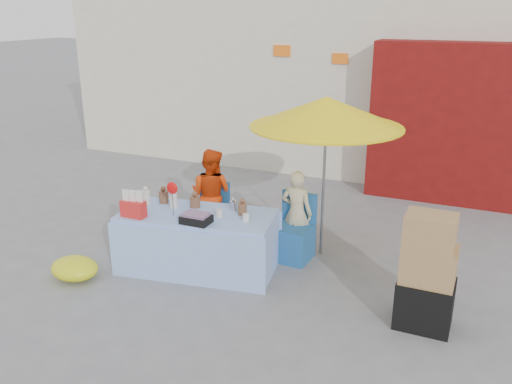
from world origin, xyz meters
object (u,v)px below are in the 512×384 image
at_px(chair_left, 208,225).
at_px(chair_right, 293,240).
at_px(vendor_orange, 211,195).
at_px(umbrella, 327,113).
at_px(vendor_beige, 297,213).
at_px(box_stack, 427,276).
at_px(market_table, 198,240).

height_order(chair_left, chair_right, same).
height_order(vendor_orange, umbrella, umbrella).
xyz_separation_m(chair_right, vendor_beige, (-0.00, 0.13, 0.32)).
xyz_separation_m(chair_left, box_stack, (3.02, -0.93, 0.31)).
height_order(market_table, umbrella, umbrella).
xyz_separation_m(chair_left, vendor_orange, (-0.00, 0.13, 0.40)).
bearing_deg(umbrella, vendor_beige, -153.43).
relative_size(market_table, chair_left, 2.41).
relative_size(chair_left, umbrella, 0.41).
distance_m(vendor_beige, box_stack, 2.07).
height_order(chair_right, vendor_orange, vendor_orange).
bearing_deg(chair_left, box_stack, -14.11).
height_order(chair_left, umbrella, umbrella).
xyz_separation_m(market_table, box_stack, (2.75, -0.18, 0.19)).
height_order(chair_right, box_stack, box_stack).
bearing_deg(vendor_beige, box_stack, 151.98).
relative_size(chair_left, box_stack, 0.69).
distance_m(chair_left, chair_right, 1.25).
bearing_deg(chair_left, umbrella, 13.48).
bearing_deg(chair_left, chair_right, 3.08).
xyz_separation_m(chair_right, box_stack, (1.77, -0.93, 0.31)).
distance_m(market_table, umbrella, 2.23).
height_order(vendor_orange, box_stack, vendor_orange).
relative_size(market_table, vendor_orange, 1.57).
bearing_deg(vendor_orange, umbrella, -171.39).
xyz_separation_m(chair_left, chair_right, (1.25, 0.00, 0.00)).
height_order(chair_right, vendor_beige, vendor_beige).
bearing_deg(umbrella, chair_right, -136.46).
bearing_deg(vendor_orange, chair_left, 93.45).
relative_size(vendor_orange, box_stack, 1.07).
height_order(umbrella, box_stack, umbrella).
bearing_deg(umbrella, vendor_orange, -174.47).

